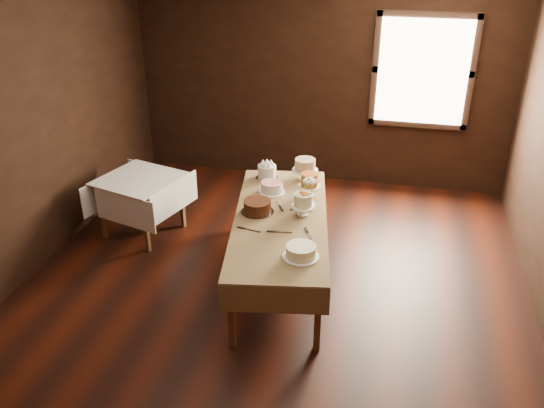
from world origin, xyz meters
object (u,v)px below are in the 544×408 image
at_px(flower_vase, 309,203).
at_px(cake_server_a, 284,232).
at_px(cake_meringue, 267,172).
at_px(cake_server_e, 253,231).
at_px(cake_server_b, 310,236).
at_px(cake_caramel, 309,186).
at_px(cake_chocolate, 257,207).
at_px(display_table, 280,222).
at_px(cake_lattice, 272,188).
at_px(cake_server_c, 278,204).
at_px(cake_flowers, 303,206).
at_px(cake_speckled, 305,170).
at_px(side_table, 140,184).
at_px(cake_server_d, 304,207).
at_px(cake_cream, 301,252).

bearing_deg(flower_vase, cake_server_a, -104.74).
height_order(cake_meringue, cake_server_e, cake_meringue).
relative_size(cake_server_a, cake_server_b, 1.00).
height_order(cake_caramel, cake_server_b, cake_caramel).
bearing_deg(cake_chocolate, display_table, -12.01).
xyz_separation_m(display_table, cake_lattice, (-0.21, 0.54, 0.10)).
bearing_deg(cake_caramel, cake_server_c, -136.77).
distance_m(cake_meringue, cake_server_b, 1.36).
distance_m(cake_flowers, cake_server_a, 0.41).
distance_m(cake_speckled, flower_vase, 0.72).
xyz_separation_m(cake_speckled, cake_server_c, (-0.15, -0.67, -0.11)).
distance_m(side_table, cake_server_d, 1.98).
height_order(cake_lattice, cake_server_b, cake_lattice).
bearing_deg(display_table, cake_server_e, -121.45).
distance_m(cake_meringue, flower_vase, 0.86).
relative_size(cake_meringue, cake_chocolate, 0.66).
xyz_separation_m(cake_cream, cake_server_c, (-0.41, 0.94, -0.05)).
bearing_deg(cake_server_c, display_table, 167.75).
bearing_deg(cake_meringue, flower_vase, -47.01).
xyz_separation_m(cake_flowers, cake_server_c, (-0.29, 0.17, -0.10)).
relative_size(cake_cream, cake_server_c, 1.34).
height_order(display_table, cake_lattice, cake_lattice).
relative_size(side_table, cake_server_e, 4.26).
distance_m(side_table, cake_flowers, 2.04).
bearing_deg(cake_speckled, cake_server_e, -101.71).
relative_size(display_table, cake_lattice, 8.18).
bearing_deg(cake_server_d, cake_server_a, -138.31).
bearing_deg(cake_meringue, side_table, -168.45).
xyz_separation_m(cake_chocolate, cake_server_b, (0.59, -0.35, -0.06)).
xyz_separation_m(cake_chocolate, flower_vase, (0.48, 0.20, 0.00)).
height_order(cake_speckled, cake_server_c, cake_speckled).
bearing_deg(cake_caramel, display_table, -109.56).
height_order(cake_speckled, cake_server_d, cake_speckled).
relative_size(cake_lattice, flower_vase, 2.35).
bearing_deg(cake_server_d, side_table, 131.76).
distance_m(cake_flowers, cake_cream, 0.78).
distance_m(cake_chocolate, cake_server_d, 0.49).
distance_m(cake_caramel, cake_server_a, 0.83).
bearing_deg(flower_vase, side_table, 170.40).
bearing_deg(cake_cream, display_table, 116.13).
height_order(cake_server_b, flower_vase, flower_vase).
relative_size(side_table, cake_cream, 3.18).
distance_m(cake_speckled, cake_chocolate, 0.95).
distance_m(cake_cream, cake_server_b, 0.37).
bearing_deg(cake_chocolate, flower_vase, 22.25).
bearing_deg(cake_server_d, cake_caramel, 50.52).
height_order(cake_cream, cake_server_b, cake_cream).
bearing_deg(cake_cream, cake_server_a, 120.50).
distance_m(display_table, flower_vase, 0.36).
xyz_separation_m(cake_lattice, cake_chocolate, (-0.03, -0.49, 0.01)).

